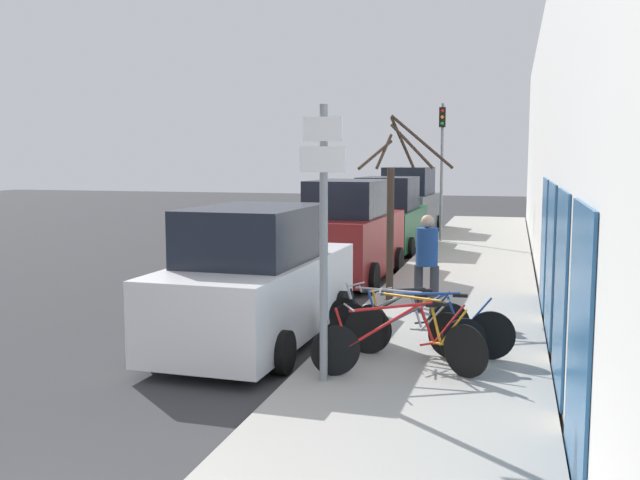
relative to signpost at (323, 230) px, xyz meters
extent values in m
plane|color=#333335|center=(-1.45, 7.01, -2.03)|extent=(80.00, 80.00, 0.00)
cube|color=#9E9B93|center=(1.15, 9.81, -1.96)|extent=(3.20, 32.00, 0.15)
cube|color=silver|center=(2.90, 9.81, 1.22)|extent=(0.20, 32.00, 6.50)
cube|color=#26598C|center=(2.78, -2.01, -0.70)|extent=(0.03, 1.87, 2.37)
cube|color=#26598C|center=(2.78, 0.50, -0.70)|extent=(0.03, 1.87, 2.37)
cube|color=#26598C|center=(2.78, 3.01, -0.70)|extent=(0.03, 1.87, 2.37)
cube|color=#26598C|center=(2.78, 5.52, -0.70)|extent=(0.03, 1.87, 2.37)
cylinder|color=gray|center=(0.00, 0.01, -0.19)|extent=(0.10, 0.10, 3.38)
cube|color=white|center=(0.00, -0.05, 1.20)|extent=(0.48, 0.02, 0.29)
cube|color=white|center=(0.00, -0.05, 0.85)|extent=(0.57, 0.02, 0.31)
cylinder|color=black|center=(0.10, 0.23, -1.56)|extent=(0.58, 0.34, 0.65)
cylinder|color=black|center=(1.63, 1.08, -1.56)|extent=(0.58, 0.34, 0.65)
cylinder|color=red|center=(0.67, 0.55, -1.26)|extent=(0.88, 0.50, 0.53)
cylinder|color=red|center=(0.75, 0.59, -1.03)|extent=(1.02, 0.58, 0.08)
cylinder|color=red|center=(1.17, 0.83, -1.28)|extent=(0.20, 0.13, 0.47)
cylinder|color=red|center=(1.36, 0.93, -1.53)|extent=(0.55, 0.32, 0.08)
cylinder|color=red|center=(1.44, 0.97, -1.31)|extent=(0.42, 0.25, 0.52)
cylinder|color=red|center=(0.17, 0.28, -1.28)|extent=(0.20, 0.13, 0.56)
cube|color=black|center=(1.25, 0.87, -1.04)|extent=(0.21, 0.17, 0.04)
cylinder|color=#99999E|center=(0.25, 0.32, -1.01)|extent=(0.23, 0.40, 0.02)
cylinder|color=black|center=(0.32, 1.49, -1.54)|extent=(0.58, 0.40, 0.68)
cylinder|color=black|center=(1.69, 0.59, -1.54)|extent=(0.58, 0.40, 0.68)
cylinder|color=orange|center=(0.83, 1.15, -1.23)|extent=(0.79, 0.54, 0.56)
cylinder|color=orange|center=(0.90, 1.11, -0.99)|extent=(0.91, 0.62, 0.09)
cylinder|color=orange|center=(1.28, 0.86, -1.26)|extent=(0.18, 0.14, 0.49)
cylinder|color=orange|center=(1.45, 0.75, -1.52)|extent=(0.50, 0.34, 0.08)
cylinder|color=orange|center=(1.52, 0.70, -1.28)|extent=(0.38, 0.26, 0.54)
cylinder|color=orange|center=(0.39, 1.44, -1.26)|extent=(0.18, 0.13, 0.58)
cube|color=black|center=(1.35, 0.81, -1.00)|extent=(0.21, 0.18, 0.04)
cylinder|color=#99999E|center=(0.46, 1.40, -0.97)|extent=(0.26, 0.38, 0.02)
cylinder|color=black|center=(0.29, 1.35, -1.55)|extent=(0.67, 0.10, 0.67)
cylinder|color=black|center=(1.96, 1.50, -1.55)|extent=(0.67, 0.10, 0.67)
cylinder|color=#1E4799|center=(0.92, 1.41, -1.24)|extent=(0.94, 0.12, 0.55)
cylinder|color=#1E4799|center=(1.00, 1.41, -1.00)|extent=(1.09, 0.14, 0.09)
cylinder|color=#1E4799|center=(1.46, 1.46, -1.26)|extent=(0.20, 0.05, 0.48)
cylinder|color=#1E4799|center=(1.67, 1.48, -1.52)|extent=(0.59, 0.08, 0.08)
cylinder|color=#1E4799|center=(1.76, 1.48, -1.29)|extent=(0.44, 0.07, 0.54)
cylinder|color=#1E4799|center=(0.37, 1.36, -1.26)|extent=(0.20, 0.05, 0.58)
cube|color=black|center=(1.55, 1.46, -1.01)|extent=(0.21, 0.10, 0.04)
cylinder|color=#99999E|center=(0.46, 1.36, -0.98)|extent=(0.06, 0.44, 0.02)
cylinder|color=black|center=(-0.19, 2.08, -1.56)|extent=(0.60, 0.28, 0.64)
cylinder|color=black|center=(1.41, 1.42, -1.56)|extent=(0.60, 0.28, 0.64)
cylinder|color=#B7B7BC|center=(0.41, 1.83, -1.27)|extent=(0.91, 0.40, 0.52)
cylinder|color=#B7B7BC|center=(0.49, 1.80, -1.05)|extent=(1.06, 0.47, 0.08)
cylinder|color=#B7B7BC|center=(0.93, 1.62, -1.29)|extent=(0.20, 0.11, 0.46)
cylinder|color=#B7B7BC|center=(1.13, 1.53, -1.54)|extent=(0.57, 0.26, 0.08)
cylinder|color=#B7B7BC|center=(1.21, 1.50, -1.32)|extent=(0.43, 0.20, 0.51)
cylinder|color=#B7B7BC|center=(-0.11, 2.05, -1.29)|extent=(0.20, 0.11, 0.55)
cube|color=black|center=(1.01, 1.58, -1.05)|extent=(0.22, 0.15, 0.04)
cylinder|color=#99999E|center=(-0.03, 2.02, -1.02)|extent=(0.19, 0.42, 0.02)
cylinder|color=black|center=(-0.07, 1.82, -1.57)|extent=(0.60, 0.19, 0.61)
cylinder|color=black|center=(1.35, 2.20, -1.57)|extent=(0.60, 0.19, 0.61)
cylinder|color=black|center=(0.46, 1.96, -1.29)|extent=(0.81, 0.25, 0.51)
cylinder|color=black|center=(0.53, 1.98, -1.08)|extent=(0.93, 0.28, 0.08)
cylinder|color=black|center=(0.92, 2.09, -1.31)|extent=(0.18, 0.08, 0.44)
cylinder|color=black|center=(1.10, 2.14, -1.55)|extent=(0.51, 0.16, 0.07)
cylinder|color=black|center=(1.17, 2.16, -1.34)|extent=(0.38, 0.13, 0.49)
cylinder|color=black|center=(0.00, 1.84, -1.31)|extent=(0.18, 0.08, 0.53)
cube|color=black|center=(0.99, 2.11, -1.08)|extent=(0.21, 0.13, 0.04)
cylinder|color=#99999E|center=(0.07, 1.86, -1.05)|extent=(0.14, 0.43, 0.02)
cube|color=silver|center=(-1.60, 2.07, -1.29)|extent=(1.96, 4.81, 1.16)
cube|color=black|center=(-1.60, 1.88, -0.29)|extent=(1.71, 2.52, 0.83)
cylinder|color=black|center=(-2.46, 3.57, -1.73)|extent=(0.24, 0.61, 0.60)
cylinder|color=black|center=(-0.64, 3.52, -1.73)|extent=(0.24, 0.61, 0.60)
cylinder|color=black|center=(-2.55, 0.62, -1.73)|extent=(0.24, 0.61, 0.60)
cylinder|color=black|center=(-0.73, 0.57, -1.73)|extent=(0.24, 0.61, 0.60)
cube|color=maroon|center=(-1.48, 8.00, -1.17)|extent=(1.91, 4.43, 1.36)
cube|color=black|center=(-1.49, 7.83, -0.07)|extent=(1.65, 2.33, 0.84)
cylinder|color=black|center=(-2.29, 9.39, -1.70)|extent=(0.25, 0.67, 0.66)
cylinder|color=black|center=(-0.56, 9.32, -1.70)|extent=(0.25, 0.67, 0.66)
cylinder|color=black|center=(-2.40, 6.69, -1.70)|extent=(0.25, 0.67, 0.66)
cylinder|color=black|center=(-0.68, 6.62, -1.70)|extent=(0.25, 0.67, 0.66)
cube|color=#144728|center=(-1.50, 13.51, -1.29)|extent=(1.87, 4.37, 1.15)
cube|color=black|center=(-1.51, 13.34, -0.22)|extent=(1.64, 2.29, 0.99)
cylinder|color=black|center=(-2.35, 14.87, -1.73)|extent=(0.24, 0.61, 0.61)
cylinder|color=black|center=(-0.59, 14.83, -1.73)|extent=(0.24, 0.61, 0.61)
cylinder|color=black|center=(-2.41, 12.19, -1.73)|extent=(0.24, 0.61, 0.61)
cylinder|color=black|center=(-0.66, 12.15, -1.73)|extent=(0.24, 0.61, 0.61)
cube|color=#51565B|center=(-1.63, 18.86, -1.19)|extent=(2.08, 4.25, 1.33)
cube|color=black|center=(-1.64, 18.69, -0.01)|extent=(1.77, 2.26, 1.03)
cylinder|color=black|center=(-2.45, 20.20, -1.71)|extent=(0.26, 0.65, 0.63)
cylinder|color=black|center=(-0.64, 20.08, -1.71)|extent=(0.26, 0.65, 0.63)
cylinder|color=black|center=(-2.62, 17.64, -1.71)|extent=(0.26, 0.65, 0.63)
cylinder|color=black|center=(-0.81, 17.52, -1.71)|extent=(0.26, 0.65, 0.63)
cylinder|color=#333338|center=(0.62, 4.28, -1.46)|extent=(0.16, 0.16, 0.85)
cylinder|color=#333338|center=(0.91, 4.20, -1.46)|extent=(0.16, 0.16, 0.85)
cylinder|color=navy|center=(0.76, 4.24, -0.70)|extent=(0.39, 0.39, 0.67)
sphere|color=tan|center=(0.76, 4.24, -0.25)|extent=(0.23, 0.23, 0.23)
cylinder|color=#3D2D23|center=(-0.06, 5.22, -0.61)|extent=(0.14, 0.14, 2.55)
cylinder|color=#3D2D23|center=(-0.16, 4.98, 0.98)|extent=(0.25, 0.54, 0.66)
cylinder|color=#3D2D23|center=(0.51, 5.30, 1.16)|extent=(1.20, 0.24, 1.03)
cylinder|color=#3D2D23|center=(0.13, 5.42, 1.15)|extent=(0.45, 0.48, 0.98)
cylinder|color=#3D2D23|center=(0.33, 5.23, 1.08)|extent=(0.83, 0.08, 0.86)
cylinder|color=#3D2D23|center=(-0.28, 4.78, 0.92)|extent=(0.50, 0.93, 0.56)
cylinder|color=gray|center=(-0.10, 15.48, 0.37)|extent=(0.10, 0.10, 4.50)
cube|color=black|center=(-0.10, 15.38, 2.17)|extent=(0.20, 0.16, 0.64)
sphere|color=red|center=(-0.10, 15.29, 2.37)|extent=(0.11, 0.11, 0.11)
sphere|color=orange|center=(-0.10, 15.29, 2.17)|extent=(0.11, 0.11, 0.11)
sphere|color=green|center=(-0.10, 15.29, 1.97)|extent=(0.11, 0.11, 0.11)
camera|label=1|loc=(2.21, -8.28, 0.87)|focal=40.00mm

